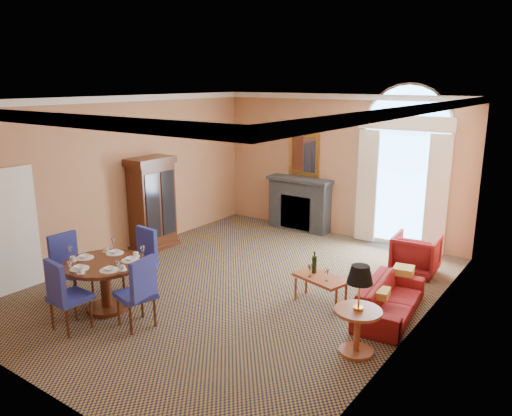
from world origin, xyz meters
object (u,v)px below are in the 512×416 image
Objects in this scene: armoire at (152,205)px; dining_table at (105,274)px; sofa at (390,299)px; side_table at (359,300)px; coffee_table at (320,278)px; armchair at (416,254)px.

armoire reaches higher than dining_table.
side_table reaches higher than sofa.
armoire is at bearing 164.99° from side_table.
armoire is 5.32m from sofa.
dining_table is (1.61, -2.51, -0.35)m from armoire.
side_table is at bearing -29.20° from coffee_table.
armchair is 0.85× the size of coffee_table.
coffee_table is at bearing 93.79° from sofa.
armoire reaches higher than armchair.
dining_table reaches higher than armchair.
armoire is 3.00m from dining_table.
coffee_table is at bearing 136.01° from side_table.
dining_table reaches higher than coffee_table.
dining_table is 0.70× the size of sofa.
side_table is (0.05, -1.31, 0.49)m from sofa.
armchair is at bearing 19.88° from armoire.
dining_table is at bearing -124.87° from coffee_table.
sofa is 1.87× the size of coffee_table.
armoire reaches higher than side_table.
sofa is at bearing -1.31° from armoire.
coffee_table is (-1.09, -0.20, 0.16)m from sofa.
armoire reaches higher than coffee_table.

